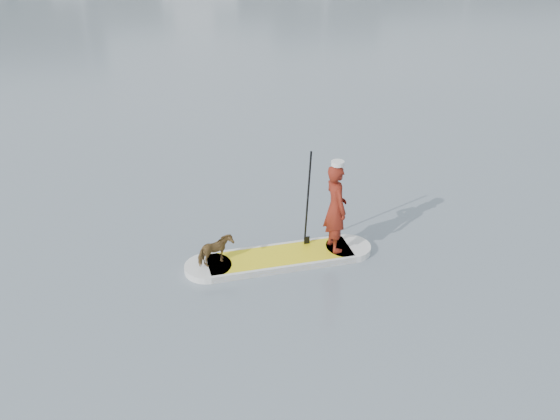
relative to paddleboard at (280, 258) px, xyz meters
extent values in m
plane|color=slate|center=(-1.96, -3.05, -0.06)|extent=(140.00, 140.00, 0.00)
cube|color=yellow|center=(0.00, 0.00, 0.00)|extent=(2.52, 0.88, 0.12)
cylinder|color=silver|center=(-1.25, -0.04, 0.00)|extent=(0.80, 0.80, 0.12)
cylinder|color=silver|center=(1.25, 0.04, 0.00)|extent=(0.80, 0.80, 0.12)
cube|color=silver|center=(-0.01, 0.37, 0.00)|extent=(2.50, 0.14, 0.12)
cube|color=silver|center=(0.01, -0.37, 0.00)|extent=(2.50, 0.14, 0.12)
imported|color=maroon|center=(0.98, 0.03, 0.85)|extent=(0.43, 0.61, 1.58)
cylinder|color=silver|center=(0.98, 0.03, 1.68)|extent=(0.22, 0.22, 0.07)
imported|color=brown|center=(-1.11, -0.03, 0.32)|extent=(0.67, 0.51, 0.51)
cylinder|color=black|center=(0.55, 0.27, 0.94)|extent=(0.04, 0.30, 1.89)
cube|color=black|center=(0.55, 0.27, 0.04)|extent=(0.10, 0.02, 0.32)
camera|label=1|loc=(-2.02, -8.88, 5.78)|focal=40.00mm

